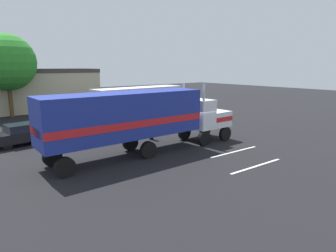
% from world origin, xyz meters
% --- Properties ---
extents(ground_plane, '(120.00, 120.00, 0.00)m').
position_xyz_m(ground_plane, '(0.00, 0.00, 0.00)').
color(ground_plane, black).
extents(lane_stripe_near, '(4.40, 0.36, 0.01)m').
position_xyz_m(lane_stripe_near, '(-0.28, -3.50, 0.01)').
color(lane_stripe_near, silver).
rests_on(lane_stripe_near, ground_plane).
extents(lane_stripe_mid, '(4.40, 0.36, 0.01)m').
position_xyz_m(lane_stripe_mid, '(-1.56, -6.16, 0.01)').
color(lane_stripe_mid, silver).
rests_on(lane_stripe_mid, ground_plane).
extents(semi_truck, '(14.20, 2.93, 4.50)m').
position_xyz_m(semi_truck, '(-5.53, 0.12, 2.52)').
color(semi_truck, silver).
rests_on(semi_truck, ground_plane).
extents(person_bystander, '(0.35, 0.47, 1.63)m').
position_xyz_m(person_bystander, '(-2.72, 2.84, 0.89)').
color(person_bystander, black).
rests_on(person_bystander, ground_plane).
extents(parked_bus, '(11.15, 3.32, 3.40)m').
position_xyz_m(parked_bus, '(2.21, 12.19, 2.07)').
color(parked_bus, silver).
rests_on(parked_bus, ground_plane).
extents(parked_car, '(4.61, 2.39, 1.57)m').
position_xyz_m(parked_car, '(-10.97, 7.59, 0.81)').
color(parked_car, black).
rests_on(parked_car, ground_plane).
extents(tree_center, '(6.31, 6.31, 9.32)m').
position_xyz_m(tree_center, '(-9.24, 21.41, 6.15)').
color(tree_center, brown).
rests_on(tree_center, ground_plane).
extents(building_backdrop, '(19.54, 6.30, 5.39)m').
position_xyz_m(building_backdrop, '(-7.51, 25.05, 2.91)').
color(building_backdrop, '#B7AD8C').
rests_on(building_backdrop, ground_plane).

